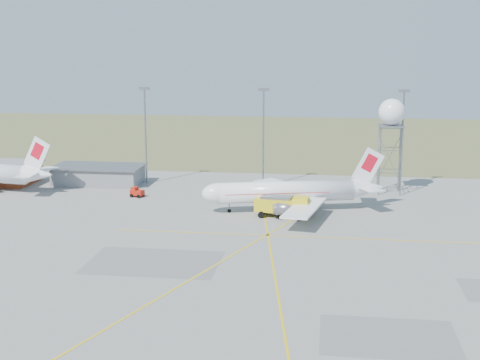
# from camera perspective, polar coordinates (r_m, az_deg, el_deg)

# --- Properties ---
(ground) EXTENTS (400.00, 400.00, 0.00)m
(ground) POSITION_cam_1_polar(r_m,az_deg,el_deg) (76.16, 4.58, -11.24)
(ground) COLOR gray
(ground) RESTS_ON ground
(grass_strip) EXTENTS (400.00, 120.00, 0.03)m
(grass_strip) POSITION_cam_1_polar(r_m,az_deg,el_deg) (212.20, 6.65, 3.57)
(grass_strip) COLOR #565D33
(grass_strip) RESTS_ON ground
(building_grey) EXTENTS (19.00, 10.00, 3.90)m
(building_grey) POSITION_cam_1_polar(r_m,az_deg,el_deg) (145.20, -11.98, 0.44)
(building_grey) COLOR gray
(building_grey) RESTS_ON ground
(mast_a) EXTENTS (2.20, 0.50, 20.50)m
(mast_a) POSITION_cam_1_polar(r_m,az_deg,el_deg) (142.48, -8.08, 4.48)
(mast_a) COLOR slate
(mast_a) RESTS_ON ground
(mast_b) EXTENTS (2.20, 0.50, 20.50)m
(mast_b) POSITION_cam_1_polar(r_m,az_deg,el_deg) (137.87, 2.00, 4.35)
(mast_b) COLOR slate
(mast_b) RESTS_ON ground
(mast_c) EXTENTS (2.20, 0.50, 20.50)m
(mast_c) POSITION_cam_1_polar(r_m,az_deg,el_deg) (138.00, 13.68, 4.04)
(mast_c) COLOR slate
(mast_c) RESTS_ON ground
(airliner_main) EXTENTS (32.65, 31.04, 11.24)m
(airliner_main) POSITION_cam_1_polar(r_m,az_deg,el_deg) (119.34, 4.24, -1.03)
(airliner_main) COLOR white
(airliner_main) RESTS_ON ground
(radar_tower) EXTENTS (5.21, 5.21, 18.86)m
(radar_tower) POSITION_cam_1_polar(r_m,az_deg,el_deg) (135.24, 12.72, 3.29)
(radar_tower) COLOR slate
(radar_tower) RESTS_ON ground
(fire_truck) EXTENTS (9.59, 4.61, 3.72)m
(fire_truck) POSITION_cam_1_polar(r_m,az_deg,el_deg) (115.39, 3.74, -2.31)
(fire_truck) COLOR gold
(fire_truck) RESTS_ON ground
(baggage_tug) EXTENTS (2.82, 2.53, 1.92)m
(baggage_tug) POSITION_cam_1_polar(r_m,az_deg,el_deg) (131.91, -8.78, -1.12)
(baggage_tug) COLOR #B31C0C
(baggage_tug) RESTS_ON ground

